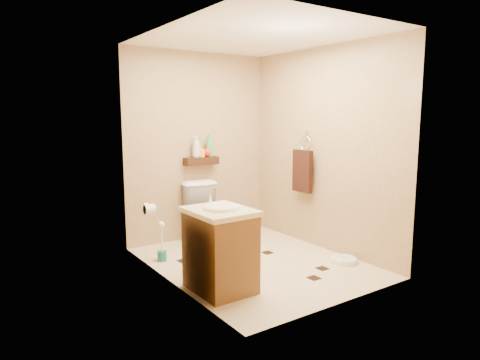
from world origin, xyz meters
TOP-DOWN VIEW (x-y plane):
  - ground at (0.00, 0.00)m, footprint 2.50×2.50m
  - wall_back at (0.00, 1.25)m, footprint 2.00×0.04m
  - wall_front at (0.00, -1.25)m, footprint 2.00×0.04m
  - wall_left at (-1.00, 0.00)m, footprint 0.04×2.50m
  - wall_right at (1.00, 0.00)m, footprint 0.04×2.50m
  - ceiling at (0.00, 0.00)m, footprint 2.00×2.50m
  - wall_shelf at (0.00, 1.17)m, footprint 0.46×0.14m
  - floor_accents at (0.02, -0.04)m, footprint 1.22×1.42m
  - toilet at (-0.09, 0.83)m, footprint 0.50×0.80m
  - vanity at (-0.70, -0.42)m, footprint 0.53×0.64m
  - bathroom_scale at (0.80, -0.56)m, footprint 0.35×0.35m
  - toilet_brush at (-0.82, 0.62)m, footprint 0.10×0.10m
  - towel_ring at (0.91, 0.25)m, footprint 0.12×0.30m
  - toilet_paper at (-0.94, 0.65)m, footprint 0.12×0.11m
  - bottle_a at (-0.07, 1.17)m, footprint 0.11×0.11m
  - bottle_b at (-0.00, 1.17)m, footprint 0.08×0.08m
  - bottle_c at (0.09, 1.17)m, footprint 0.17×0.17m
  - bottle_d at (0.12, 1.17)m, footprint 0.12×0.12m

SIDE VIEW (x-z plane):
  - ground at x=0.00m, z-range 0.00..0.00m
  - floor_accents at x=0.02m, z-range 0.00..0.01m
  - bathroom_scale at x=0.80m, z-range 0.00..0.06m
  - toilet_brush at x=-0.82m, z-range -0.07..0.38m
  - toilet at x=-0.09m, z-range 0.00..0.77m
  - vanity at x=-0.70m, z-range -0.05..0.84m
  - toilet_paper at x=-0.94m, z-range 0.54..0.66m
  - towel_ring at x=0.91m, z-range 0.57..1.33m
  - wall_shelf at x=0.00m, z-range 0.97..1.07m
  - bottle_b at x=0.00m, z-range 1.07..1.22m
  - bottle_c at x=0.09m, z-range 1.07..1.23m
  - wall_back at x=0.00m, z-range 0.00..2.40m
  - wall_front at x=0.00m, z-range 0.00..2.40m
  - wall_left at x=-1.00m, z-range 0.00..2.40m
  - wall_right at x=1.00m, z-range 0.00..2.40m
  - bottle_a at x=-0.07m, z-range 1.07..1.34m
  - bottle_d at x=0.12m, z-range 1.07..1.35m
  - ceiling at x=0.00m, z-range 2.39..2.41m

